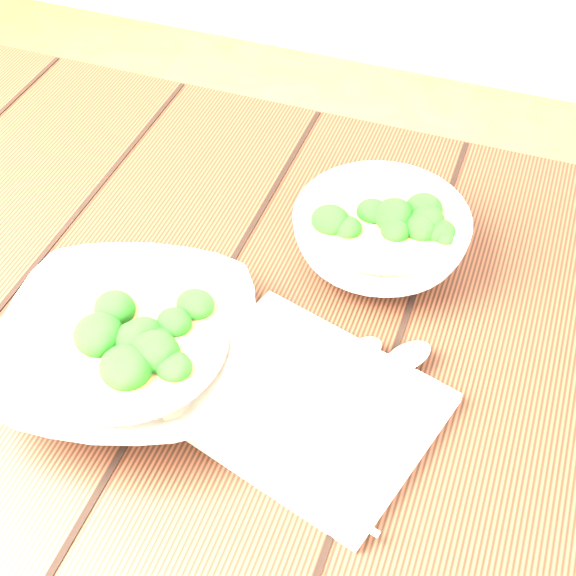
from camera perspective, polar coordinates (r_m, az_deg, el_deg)
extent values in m
cube|color=#361A0F|center=(0.83, -5.22, -3.83)|extent=(1.20, 0.80, 0.04)
cube|color=#361A0F|center=(1.52, -17.93, 2.09)|extent=(0.07, 0.07, 0.71)
imported|color=silver|center=(0.77, -11.20, -4.38)|extent=(0.29, 0.29, 0.06)
cylinder|color=olive|center=(0.76, -11.40, -3.47)|extent=(0.19, 0.19, 0.00)
ellipsoid|color=#226F18|center=(0.75, -9.70, -3.24)|extent=(0.04, 0.04, 0.03)
ellipsoid|color=#226F18|center=(0.77, -9.05, -1.65)|extent=(0.04, 0.04, 0.03)
ellipsoid|color=#226F18|center=(0.79, -10.74, -0.07)|extent=(0.04, 0.04, 0.03)
ellipsoid|color=#226F18|center=(0.77, -12.66, -1.94)|extent=(0.04, 0.04, 0.03)
ellipsoid|color=#226F18|center=(0.76, -14.72, -2.99)|extent=(0.04, 0.04, 0.03)
ellipsoid|color=#226F18|center=(0.74, -15.31, -5.52)|extent=(0.04, 0.04, 0.03)
ellipsoid|color=#226F18|center=(0.73, -11.95, -5.14)|extent=(0.04, 0.04, 0.03)
ellipsoid|color=#226F18|center=(0.72, -9.30, -5.38)|extent=(0.04, 0.04, 0.03)
imported|color=silver|center=(0.87, 6.57, 3.65)|extent=(0.21, 0.21, 0.06)
cylinder|color=olive|center=(0.86, 6.68, 4.60)|extent=(0.15, 0.15, 0.00)
ellipsoid|color=#226F18|center=(0.85, 7.98, 4.83)|extent=(0.03, 0.03, 0.03)
ellipsoid|color=#226F18|center=(0.87, 8.13, 5.80)|extent=(0.03, 0.03, 0.03)
ellipsoid|color=#226F18|center=(0.89, 6.62, 6.79)|extent=(0.03, 0.03, 0.03)
ellipsoid|color=#226F18|center=(0.86, 5.61, 5.64)|extent=(0.03, 0.03, 0.03)
ellipsoid|color=#226F18|center=(0.85, 4.34, 4.98)|extent=(0.03, 0.03, 0.03)
ellipsoid|color=#226F18|center=(0.83, 4.45, 3.41)|extent=(0.03, 0.03, 0.03)
ellipsoid|color=#226F18|center=(0.83, 6.77, 3.67)|extent=(0.03, 0.03, 0.03)
ellipsoid|color=#226F18|center=(0.84, 8.66, 3.54)|extent=(0.03, 0.03, 0.03)
torus|color=black|center=(0.83, -7.86, -0.71)|extent=(0.13, 0.13, 0.03)
cube|color=#BDB09D|center=(0.75, 1.36, -8.37)|extent=(0.27, 0.24, 0.01)
cylinder|color=#AFAA9B|center=(0.74, 0.14, -7.92)|extent=(0.08, 0.13, 0.01)
ellipsoid|color=#AFAA9B|center=(0.78, 5.09, -4.61)|extent=(0.05, 0.06, 0.01)
cylinder|color=#AFAA9B|center=(0.74, 3.47, -7.88)|extent=(0.09, 0.12, 0.01)
ellipsoid|color=#AFAA9B|center=(0.78, 8.50, -4.81)|extent=(0.05, 0.06, 0.01)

